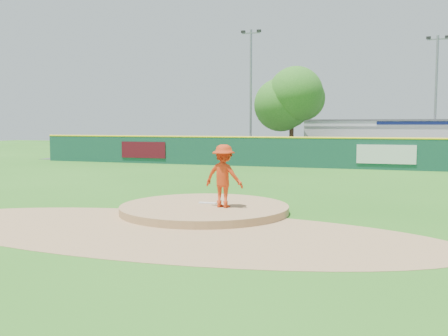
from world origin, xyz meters
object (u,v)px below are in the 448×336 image
(pitcher, at_px, (224,176))
(deciduous_tree, at_px, (292,104))
(van, at_px, (282,155))
(light_pole_left, at_px, (251,88))
(light_pole_right, at_px, (436,91))
(playground_slide, at_px, (141,150))
(pool_building_grp, at_px, (395,138))

(pitcher, height_order, deciduous_tree, deciduous_tree)
(pitcher, bearing_deg, van, -74.46)
(light_pole_left, height_order, light_pole_right, light_pole_left)
(playground_slide, relative_size, deciduous_tree, 0.35)
(van, relative_size, deciduous_tree, 0.63)
(deciduous_tree, height_order, light_pole_right, light_pole_right)
(van, bearing_deg, deciduous_tree, -11.47)
(playground_slide, xyz_separation_m, light_pole_right, (23.72, 5.85, 4.82))
(pool_building_grp, bearing_deg, pitcher, -99.29)
(pitcher, bearing_deg, pool_building_grp, -90.72)
(playground_slide, bearing_deg, light_pole_left, 23.80)
(van, bearing_deg, pool_building_grp, -48.71)
(van, bearing_deg, playground_slide, 65.81)
(light_pole_right, bearing_deg, deciduous_tree, -160.02)
(pitcher, relative_size, light_pole_right, 0.20)
(deciduous_tree, distance_m, light_pole_left, 4.72)
(pitcher, bearing_deg, playground_slide, -47.92)
(deciduous_tree, bearing_deg, light_pole_left, 153.43)
(playground_slide, distance_m, light_pole_left, 10.92)
(pitcher, xyz_separation_m, deciduous_tree, (-2.73, 25.19, 3.31))
(playground_slide, distance_m, light_pole_right, 24.90)
(pool_building_grp, xyz_separation_m, deciduous_tree, (-8.00, -6.99, 2.89))
(pool_building_grp, distance_m, deciduous_tree, 11.01)
(pitcher, bearing_deg, deciduous_tree, -75.23)
(pitcher, relative_size, van, 0.43)
(light_pole_right, bearing_deg, light_pole_left, -172.41)
(pitcher, xyz_separation_m, playground_slide, (-15.45, 23.35, -0.52))
(playground_slide, relative_size, light_pole_right, 0.26)
(van, relative_size, pool_building_grp, 0.30)
(pool_building_grp, height_order, deciduous_tree, deciduous_tree)
(van, xyz_separation_m, deciduous_tree, (-0.17, 4.22, 3.89))
(playground_slide, xyz_separation_m, deciduous_tree, (12.72, 1.85, 3.83))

